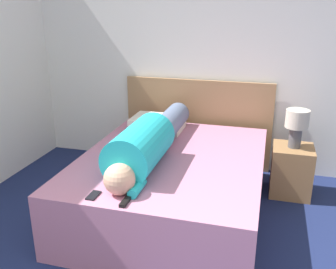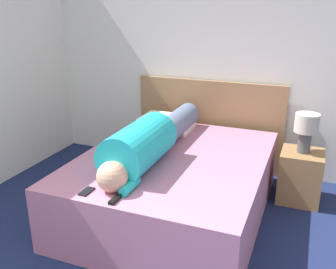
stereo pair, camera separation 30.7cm
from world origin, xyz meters
TOP-DOWN VIEW (x-y plane):
  - wall_back at (0.00, 3.32)m, footprint 5.17×0.06m
  - bed at (-0.07, 2.14)m, footprint 1.56×1.97m
  - headboard at (-0.07, 3.25)m, footprint 1.68×0.04m
  - nightstand at (0.98, 2.78)m, footprint 0.39×0.39m
  - table_lamp at (0.98, 2.78)m, footprint 0.22×0.22m
  - person_lying at (-0.25, 2.03)m, footprint 0.37×1.81m
  - pillow_near_headboard at (-0.42, 2.81)m, footprint 0.53×0.40m
  - tv_remote at (-0.16, 1.26)m, footprint 0.04×0.15m
  - cell_phone at (-0.42, 1.28)m, footprint 0.06×0.13m

SIDE VIEW (x-z plane):
  - nightstand at x=0.98m, z-range 0.00..0.50m
  - bed at x=-0.07m, z-range 0.00..0.55m
  - headboard at x=-0.07m, z-range 0.00..1.02m
  - cell_phone at x=-0.42m, z-range 0.55..0.56m
  - tv_remote at x=-0.16m, z-range 0.55..0.57m
  - pillow_near_headboard at x=-0.42m, z-range 0.55..0.68m
  - person_lying at x=-0.25m, z-range 0.52..0.89m
  - table_lamp at x=0.98m, z-range 0.55..0.93m
  - wall_back at x=0.00m, z-range 0.00..2.60m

